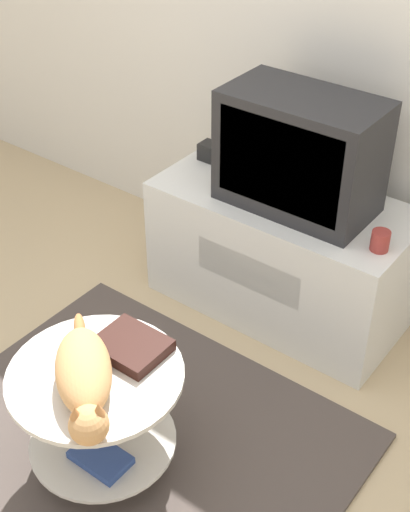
{
  "coord_description": "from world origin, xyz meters",
  "views": [
    {
      "loc": [
        1.27,
        -1.12,
        2.14
      ],
      "look_at": [
        0.02,
        0.53,
        0.65
      ],
      "focal_mm": 50.0,
      "sensor_mm": 36.0,
      "label": 1
    }
  ],
  "objects_px": {
    "tv": "(300,153)",
    "dvd_box": "(131,346)",
    "speaker": "(209,151)",
    "cat": "(84,377)"
  },
  "relations": [
    {
      "from": "tv",
      "to": "speaker",
      "type": "bearing_deg",
      "value": 169.54
    },
    {
      "from": "cat",
      "to": "tv",
      "type": "bearing_deg",
      "value": 130.34
    },
    {
      "from": "tv",
      "to": "dvd_box",
      "type": "bearing_deg",
      "value": -91.67
    },
    {
      "from": "tv",
      "to": "speaker",
      "type": "relative_size",
      "value": 7.78
    },
    {
      "from": "speaker",
      "to": "dvd_box",
      "type": "bearing_deg",
      "value": -65.67
    },
    {
      "from": "tv",
      "to": "cat",
      "type": "bearing_deg",
      "value": -90.76
    },
    {
      "from": "dvd_box",
      "to": "cat",
      "type": "xyz_separation_m",
      "value": [
        0.01,
        -0.23,
        0.05
      ]
    },
    {
      "from": "cat",
      "to": "speaker",
      "type": "bearing_deg",
      "value": 152.13
    },
    {
      "from": "dvd_box",
      "to": "cat",
      "type": "relative_size",
      "value": 0.49
    },
    {
      "from": "speaker",
      "to": "dvd_box",
      "type": "relative_size",
      "value": 0.35
    }
  ]
}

